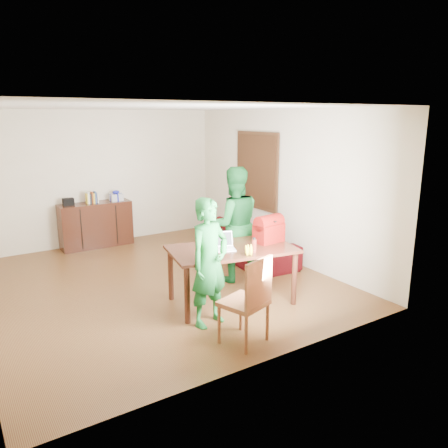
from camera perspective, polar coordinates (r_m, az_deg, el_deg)
room at (r=6.85m, az=-9.44°, el=3.06°), size 5.20×5.70×2.90m
table at (r=6.08m, az=1.02°, el=-4.05°), size 1.86×1.27×0.80m
chair at (r=5.17m, az=2.70°, el=-12.12°), size 0.60×0.58×1.06m
person_near at (r=5.42m, az=-1.92°, el=-5.07°), size 0.67×0.53×1.63m
person_far at (r=6.89m, az=1.27°, el=-0.05°), size 1.06×0.94×1.83m
laptop at (r=5.94m, az=-0.08°, el=-2.99°), size 0.37×0.32×0.22m
bananas at (r=5.72m, az=3.26°, el=-3.85°), size 0.15×0.10×0.06m
bottle at (r=5.84m, az=3.93°, el=-2.74°), size 0.07×0.07×0.20m
red_bag at (r=6.32m, az=5.88°, el=-0.97°), size 0.45×0.29×0.31m
sofa at (r=8.13m, az=3.08°, el=-2.18°), size 1.07×2.30×0.65m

